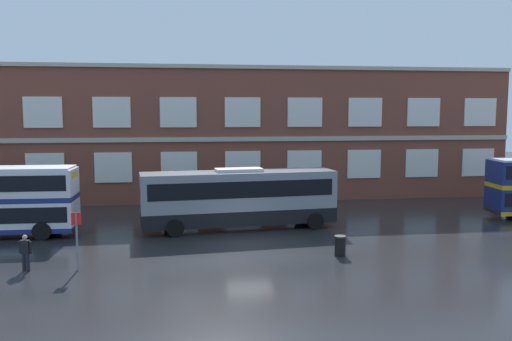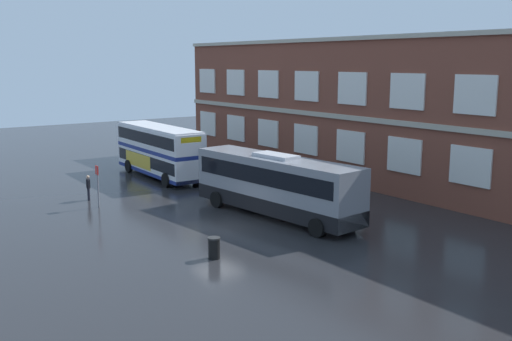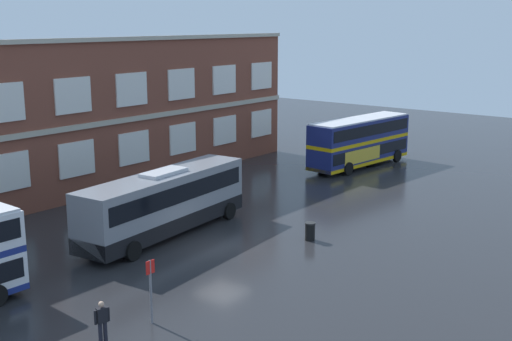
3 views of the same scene
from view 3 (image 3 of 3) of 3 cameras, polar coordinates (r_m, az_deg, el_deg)
ground_plane at (r=37.30m, az=-5.29°, el=-6.13°), size 120.00×120.00×0.00m
brick_terminal_building at (r=47.58m, az=-20.66°, el=3.83°), size 50.49×8.19×10.94m
double_decker_middle at (r=56.37m, az=8.90°, el=2.50°), size 11.20×3.69×4.07m
touring_coach at (r=38.11m, az=-7.85°, el=-2.78°), size 12.19×3.80×3.80m
waiting_passenger at (r=26.47m, az=-13.08°, el=-12.42°), size 0.64×0.34×1.70m
bus_stand_flag at (r=27.41m, az=-9.03°, el=-9.72°), size 0.44×0.10×2.70m
station_litter_bin at (r=37.40m, az=4.66°, el=-5.23°), size 0.60×0.60×1.03m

